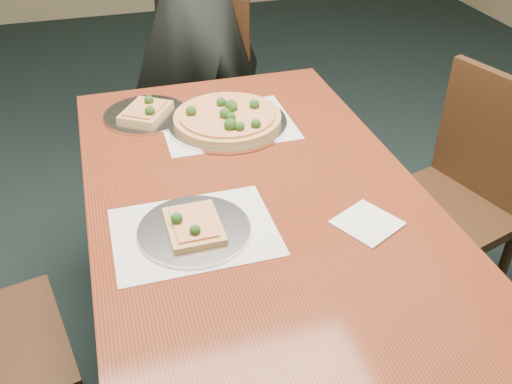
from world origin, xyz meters
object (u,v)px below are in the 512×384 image
object	(u,v)px
dining_table	(256,219)
pizza_pan	(228,119)
diner	(194,7)
chair_far	(201,92)
chair_right	(460,191)
slice_plate_far	(146,113)
slice_plate_near	(194,228)

from	to	relation	value
dining_table	pizza_pan	distance (m)	0.41
diner	chair_far	bearing A→B (deg)	-165.53
chair_far	chair_right	distance (m)	1.24
chair_far	slice_plate_far	size ratio (longest dim) A/B	3.25
dining_table	chair_far	world-z (taller)	chair_far
pizza_pan	slice_plate_far	xyz separation A→B (m)	(-0.25, 0.14, -0.01)
dining_table	pizza_pan	bearing A→B (deg)	87.29
chair_right	dining_table	bearing A→B (deg)	-96.87
chair_far	pizza_pan	size ratio (longest dim) A/B	2.34
chair_right	slice_plate_far	xyz separation A→B (m)	(-1.00, 0.40, 0.25)
slice_plate_near	chair_far	bearing A→B (deg)	77.98
dining_table	slice_plate_near	bearing A→B (deg)	-147.91
chair_right	slice_plate_far	world-z (taller)	chair_right
dining_table	chair_far	bearing A→B (deg)	86.23
chair_right	pizza_pan	bearing A→B (deg)	-125.70
chair_far	diner	distance (m)	0.39
chair_far	slice_plate_near	bearing A→B (deg)	-78.11
chair_right	slice_plate_near	bearing A→B (deg)	-91.76
diner	slice_plate_far	world-z (taller)	diner
chair_far	slice_plate_far	world-z (taller)	chair_far
dining_table	chair_right	world-z (taller)	chair_right
pizza_pan	chair_right	bearing A→B (deg)	-19.36
dining_table	pizza_pan	size ratio (longest dim) A/B	3.86
dining_table	slice_plate_near	xyz separation A→B (m)	(-0.20, -0.12, 0.11)
dining_table	chair_far	size ratio (longest dim) A/B	1.65
dining_table	diner	size ratio (longest dim) A/B	0.83
slice_plate_near	slice_plate_far	size ratio (longest dim) A/B	1.00
pizza_pan	slice_plate_near	distance (m)	0.56
pizza_pan	diner	bearing A→B (deg)	86.60
chair_far	diner	xyz separation A→B (m)	(-0.01, -0.01, 0.39)
chair_far	slice_plate_far	bearing A→B (deg)	-92.15
dining_table	chair_right	bearing A→B (deg)	9.46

